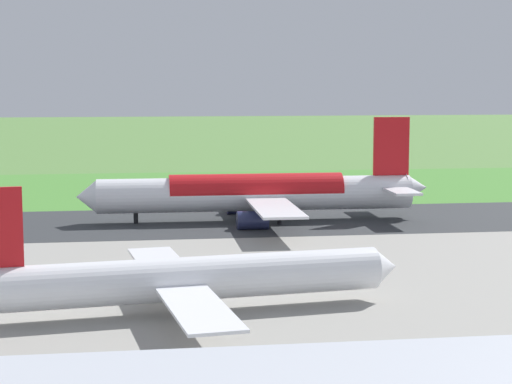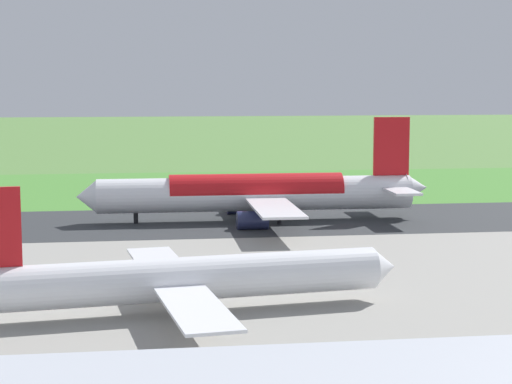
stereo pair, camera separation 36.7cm
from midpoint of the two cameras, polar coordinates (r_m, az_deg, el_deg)
The scene contains 8 objects.
ground_plane at distance 134.56m, azimuth -4.78°, elevation -1.98°, with size 800.00×800.00×0.00m, color #547F3D.
runway_asphalt at distance 134.55m, azimuth -4.78°, elevation -1.97°, with size 600.00×29.00×0.06m, color #2D3033.
apron_concrete at distance 86.72m, azimuth -3.05°, elevation -7.09°, with size 440.00×110.00×0.05m, color gray.
grass_verge_foreground at distance 168.10m, azimuth -5.40°, elevation -0.15°, with size 600.00×80.00×0.04m, color #478534.
airliner_main at distance 135.06m, azimuth 0.24°, elevation -0.06°, with size 53.98×44.04×15.88m.
airliner_parked_mid at distance 81.98m, azimuth -4.72°, elevation -5.54°, with size 42.12×34.58×12.30m.
no_stopping_sign at distance 165.66m, azimuth 0.81°, elevation 0.33°, with size 0.60×0.10×2.71m.
traffic_cone_orange at distance 165.64m, azimuth -0.27°, elevation -0.14°, with size 0.40×0.40×0.55m, color orange.
Camera 2 is at (6.64, 132.70, 21.40)m, focal length 62.17 mm.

